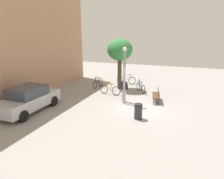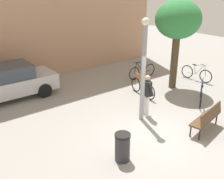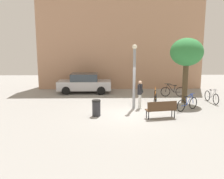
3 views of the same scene
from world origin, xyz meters
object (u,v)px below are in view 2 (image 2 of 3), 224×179
object	(u,v)px
parked_car_silver	(8,82)
trash_bin	(122,147)
bicycle_blue	(201,94)
bicycle_black	(142,71)
person_by_lamppost	(147,92)
lamppost	(144,66)
park_bench	(208,117)
plaza_tree	(178,21)
bicycle_silver	(196,73)
bicycle_orange	(142,87)

from	to	relation	value
parked_car_silver	trash_bin	bearing A→B (deg)	-79.53
bicycle_blue	trash_bin	distance (m)	5.39
bicycle_black	trash_bin	xyz separation A→B (m)	(-5.48, -4.97, 0.06)
person_by_lamppost	bicycle_black	distance (m)	4.45
lamppost	park_bench	world-z (taller)	lamppost
lamppost	trash_bin	distance (m)	3.15
plaza_tree	trash_bin	world-z (taller)	plaza_tree
bicycle_black	bicycle_silver	distance (m)	2.89
lamppost	bicycle_blue	size ratio (longest dim) A/B	2.50
lamppost	person_by_lamppost	distance (m)	1.22
bicycle_orange	person_by_lamppost	bearing A→B (deg)	-129.20
plaza_tree	bicycle_orange	world-z (taller)	plaza_tree
bicycle_black	trash_bin	size ratio (longest dim) A/B	2.07
park_bench	bicycle_black	distance (m)	5.88
lamppost	bicycle_blue	world-z (taller)	lamppost
park_bench	bicycle_black	xyz separation A→B (m)	(2.08, 5.49, -0.16)
bicycle_orange	plaza_tree	bearing A→B (deg)	-4.88
park_bench	plaza_tree	xyz separation A→B (m)	(2.33, 3.55, 2.71)
bicycle_orange	bicycle_black	world-z (taller)	same
park_bench	parked_car_silver	size ratio (longest dim) A/B	0.39
person_by_lamppost	parked_car_silver	xyz separation A→B (m)	(-3.78, 4.91, -0.19)
bicycle_silver	bicycle_blue	world-z (taller)	same
bicycle_orange	bicycle_silver	world-z (taller)	same
person_by_lamppost	bicycle_silver	xyz separation A→B (m)	(4.95, 1.28, -0.58)
bicycle_orange	bicycle_silver	xyz separation A→B (m)	(3.70, -0.26, 0.00)
plaza_tree	bicycle_blue	size ratio (longest dim) A/B	2.78
bicycle_orange	bicycle_silver	bearing A→B (deg)	-3.94
person_by_lamppost	bicycle_blue	world-z (taller)	person_by_lamppost
bicycle_black	parked_car_silver	bearing A→B (deg)	166.59
bicycle_orange	bicycle_black	xyz separation A→B (m)	(1.65, 1.78, 0.00)
person_by_lamppost	parked_car_silver	world-z (taller)	person_by_lamppost
bicycle_silver	bicycle_black	bearing A→B (deg)	135.15
bicycle_blue	parked_car_silver	distance (m)	8.53
person_by_lamppost	trash_bin	xyz separation A→B (m)	(-2.57, -1.65, -0.52)
plaza_tree	bicycle_orange	size ratio (longest dim) A/B	2.35
lamppost	bicycle_blue	distance (m)	3.58
bicycle_black	bicycle_silver	size ratio (longest dim) A/B	1.00
plaza_tree	park_bench	bearing A→B (deg)	-123.23
bicycle_orange	bicycle_blue	distance (m)	2.59
lamppost	trash_bin	xyz separation A→B (m)	(-2.19, -1.52, -1.67)
parked_car_silver	lamppost	bearing A→B (deg)	-56.01
person_by_lamppost	trash_bin	size ratio (longest dim) A/B	1.91
bicycle_black	parked_car_silver	size ratio (longest dim) A/B	0.43
person_by_lamppost	bicycle_blue	xyz separation A→B (m)	(2.72, -0.60, -0.58)
plaza_tree	trash_bin	size ratio (longest dim) A/B	4.83
bicycle_blue	lamppost	bearing A→B (deg)	171.48
lamppost	bicycle_black	bearing A→B (deg)	46.42
bicycle_black	lamppost	bearing A→B (deg)	-133.58
bicycle_orange	park_bench	bearing A→B (deg)	-96.50
park_bench	trash_bin	xyz separation A→B (m)	(-3.40, 0.52, -0.10)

